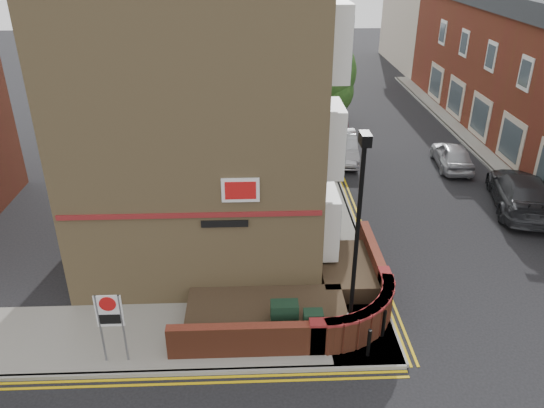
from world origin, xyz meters
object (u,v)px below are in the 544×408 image
Objects in this scene: lamppost at (356,242)px; zone_sign at (110,316)px; utility_cabinet_large at (284,320)px; silver_car_near at (341,146)px.

lamppost is 2.86× the size of zone_sign.
silver_car_near reaches higher than utility_cabinet_large.
lamppost reaches higher than utility_cabinet_large.
silver_car_near is (3.90, 14.06, -0.01)m from utility_cabinet_large.
lamppost is at bearing -93.87° from silver_car_near.
utility_cabinet_large is at bearing 176.99° from lamppost.
lamppost is 14.54m from silver_car_near.
zone_sign is 0.51× the size of silver_car_near.
lamppost is 3.24m from utility_cabinet_large.
utility_cabinet_large is 4.86m from zone_sign.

